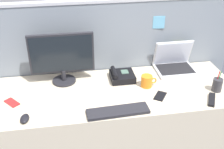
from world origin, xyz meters
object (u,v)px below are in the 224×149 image
pen_cup (217,85)px  cell_phone_red_case (12,103)px  desktop_monitor (62,56)px  coffee_mug (147,81)px  cell_phone_black_slab (160,96)px  desk_phone (122,76)px  keyboard_main (118,111)px  computer_mouse_right_hand (25,118)px  laptop (174,63)px  tv_remote (212,100)px

pen_cup → cell_phone_red_case: pen_cup is taller
desktop_monitor → coffee_mug: size_ratio=4.00×
cell_phone_black_slab → coffee_mug: 0.18m
cell_phone_red_case → coffee_mug: bearing=-36.1°
desk_phone → cell_phone_black_slab: desk_phone is taller
cell_phone_red_case → pen_cup: bearing=-42.8°
keyboard_main → coffee_mug: (0.29, 0.31, 0.04)m
computer_mouse_right_hand → cell_phone_black_slab: computer_mouse_right_hand is taller
desktop_monitor → cell_phone_red_case: size_ratio=4.11×
laptop → cell_phone_red_case: bearing=-167.3°
keyboard_main → tv_remote: 0.72m
desk_phone → pen_cup: size_ratio=1.14×
laptop → desk_phone: laptop is taller
pen_cup → tv_remote: (-0.10, -0.12, -0.04)m
computer_mouse_right_hand → cell_phone_red_case: (-0.11, 0.22, -0.01)m
keyboard_main → pen_cup: (0.81, 0.15, 0.04)m
desktop_monitor → tv_remote: size_ratio=3.01×
laptop → desk_phone: (-0.50, -0.10, -0.03)m
computer_mouse_right_hand → tv_remote: computer_mouse_right_hand is taller
desktop_monitor → cell_phone_red_case: (-0.39, -0.26, -0.22)m
laptop → cell_phone_black_slab: bearing=-122.4°
pen_cup → tv_remote: 0.17m
keyboard_main → computer_mouse_right_hand: (-0.63, 0.02, 0.01)m
keyboard_main → computer_mouse_right_hand: 0.63m
laptop → coffee_mug: bearing=-142.7°
laptop → cell_phone_black_slab: 0.48m
pen_cup → laptop: bearing=117.5°
laptop → cell_phone_black_slab: size_ratio=2.74×
keyboard_main → cell_phone_red_case: (-0.75, 0.24, -0.01)m
desktop_monitor → pen_cup: bearing=-16.3°
laptop → tv_remote: laptop is taller
keyboard_main → cell_phone_black_slab: keyboard_main is taller
cell_phone_black_slab → tv_remote: (0.36, -0.12, 0.01)m
computer_mouse_right_hand → tv_remote: bearing=3.9°
pen_cup → coffee_mug: 0.54m
keyboard_main → pen_cup: size_ratio=2.56×
computer_mouse_right_hand → tv_remote: size_ratio=0.59×
laptop → pen_cup: (0.21, -0.39, -0.01)m
cell_phone_red_case → coffee_mug: (1.04, 0.06, 0.04)m
desktop_monitor → laptop: bearing=2.9°
computer_mouse_right_hand → cell_phone_black_slab: (0.99, 0.13, -0.01)m
pen_cup → coffee_mug: size_ratio=1.34×
desktop_monitor → computer_mouse_right_hand: size_ratio=5.12×
laptop → cell_phone_black_slab: laptop is taller
desktop_monitor → tv_remote: 1.20m
coffee_mug → cell_phone_red_case: bearing=-176.4°
pen_cup → tv_remote: bearing=-128.6°
desk_phone → tv_remote: (0.60, -0.42, -0.02)m
cell_phone_black_slab → cell_phone_red_case: (-1.10, 0.10, 0.00)m
tv_remote → coffee_mug: coffee_mug is taller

